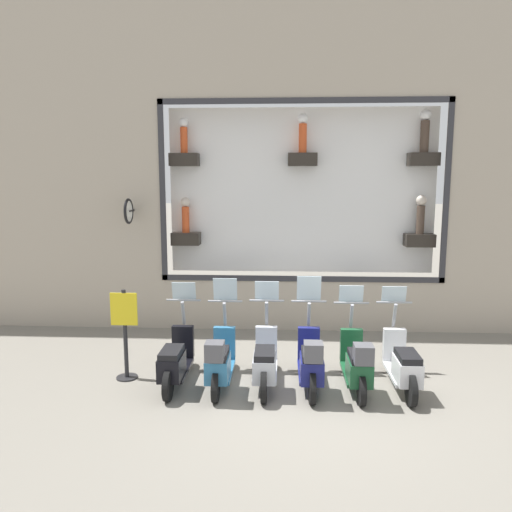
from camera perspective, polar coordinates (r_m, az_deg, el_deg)
ground_plane at (r=8.15m, az=6.01°, el=-15.59°), size 120.00×120.00×0.00m
building_facade at (r=11.14m, az=5.45°, el=17.30°), size 1.19×36.00×9.79m
scooter_white_0 at (r=8.46m, az=16.43°, el=-11.85°), size 1.80×0.60×1.53m
scooter_green_1 at (r=8.25m, az=11.49°, el=-11.97°), size 1.79×0.61×1.54m
scooter_navy_2 at (r=8.18m, az=6.28°, el=-11.91°), size 1.80×0.61×1.70m
scooter_silver_3 at (r=8.24m, az=1.05°, el=-12.01°), size 1.80×0.60×1.60m
scooter_teal_4 at (r=8.22m, az=-4.19°, el=-11.85°), size 1.79×0.60×1.65m
scooter_black_5 at (r=8.41m, az=-9.19°, el=-11.74°), size 1.80×0.61×1.56m
shop_sign_post at (r=8.74m, az=-14.74°, el=-8.36°), size 0.36×0.45×1.54m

